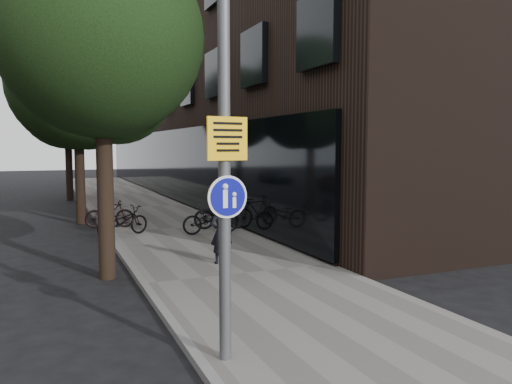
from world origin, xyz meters
TOP-DOWN VIEW (x-y plane):
  - ground at (0.00, 0.00)m, footprint 120.00×120.00m
  - sidewalk at (0.25, 10.00)m, footprint 4.50×60.00m
  - curb_edge at (-2.00, 10.00)m, footprint 0.15×60.00m
  - building_right_dark_brick at (8.50, 22.00)m, footprint 12.00×40.00m
  - street_tree_near at (-2.53, 4.64)m, footprint 4.40×4.40m
  - street_tree_mid at (-2.53, 13.14)m, footprint 5.00×5.00m
  - street_tree_far at (-2.53, 22.14)m, footprint 5.00×5.00m
  - signpost at (-1.68, -0.77)m, footprint 0.55×0.16m
  - pedestrian at (0.05, 4.41)m, footprint 0.57×0.41m
  - parked_bike_facade_near at (1.07, 8.45)m, footprint 1.87×0.67m
  - parked_bike_facade_far at (1.65, 9.18)m, footprint 1.88×0.92m
  - parked_bike_curb_near at (-1.61, 9.14)m, footprint 1.89×1.30m
  - parked_bike_curb_far at (-1.80, 10.91)m, footprint 1.72×0.78m

SIDE VIEW (x-z plane):
  - ground at x=0.00m, z-range 0.00..0.00m
  - sidewalk at x=0.25m, z-range 0.00..0.12m
  - curb_edge at x=-2.00m, z-range 0.00..0.13m
  - parked_bike_curb_near at x=-1.61m, z-range 0.12..1.06m
  - parked_bike_facade_near at x=1.07m, z-range 0.12..1.10m
  - parked_bike_curb_far at x=-1.80m, z-range 0.12..1.12m
  - parked_bike_facade_far at x=1.65m, z-range 0.12..1.21m
  - pedestrian at x=0.05m, z-range 0.12..1.61m
  - signpost at x=-1.68m, z-range 0.14..4.91m
  - street_tree_near at x=-2.53m, z-range 1.36..8.86m
  - street_tree_mid at x=-2.53m, z-range 1.21..9.01m
  - street_tree_far at x=-2.53m, z-range 1.21..9.01m
  - building_right_dark_brick at x=8.50m, z-range 0.00..18.00m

